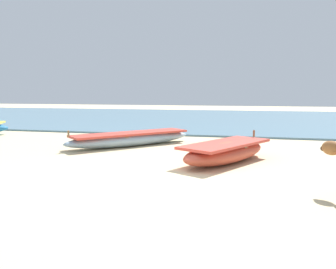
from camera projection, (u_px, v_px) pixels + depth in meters
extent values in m
plane|color=beige|center=(148.00, 177.00, 7.64)|extent=(80.00, 80.00, 0.00)
cube|color=slate|center=(221.00, 118.00, 24.12)|extent=(60.00, 20.00, 0.08)
ellipsoid|color=#B74733|center=(226.00, 152.00, 9.19)|extent=(2.54, 3.44, 0.54)
cube|color=#CC3F33|center=(226.00, 144.00, 9.16)|extent=(2.33, 3.08, 0.07)
cube|color=olive|center=(231.00, 146.00, 9.36)|extent=(0.89, 0.55, 0.04)
cylinder|color=olive|center=(254.00, 133.00, 10.27)|extent=(0.06, 0.06, 0.20)
ellipsoid|color=#8CA5B7|center=(131.00, 139.00, 12.04)|extent=(3.89, 4.19, 0.47)
cube|color=#CC3F33|center=(131.00, 133.00, 12.02)|extent=(3.50, 3.75, 0.07)
cube|color=olive|center=(122.00, 136.00, 11.82)|extent=(0.69, 0.64, 0.04)
cylinder|color=olive|center=(68.00, 134.00, 10.78)|extent=(0.06, 0.06, 0.20)
ellipsoid|color=brown|center=(331.00, 148.00, 6.29)|extent=(0.42, 0.42, 0.27)
sphere|color=#2D2119|center=(323.00, 148.00, 6.43)|extent=(0.14, 0.14, 0.10)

